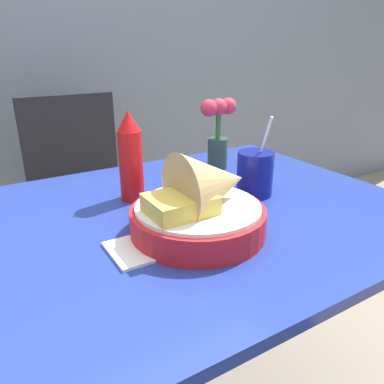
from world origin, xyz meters
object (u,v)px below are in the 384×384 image
(chair_far_window, at_px, (80,186))
(drink_cup, at_px, (255,175))
(ketchup_bottle, at_px, (131,158))
(food_basket, at_px, (203,205))
(flower_vase, at_px, (218,130))

(chair_far_window, bearing_deg, drink_cup, -74.12)
(chair_far_window, xyz_separation_m, ketchup_bottle, (-0.04, -0.71, 0.31))
(ketchup_bottle, xyz_separation_m, drink_cup, (0.28, -0.14, -0.06))
(food_basket, bearing_deg, drink_cup, 25.53)
(chair_far_window, distance_m, drink_cup, 0.92)
(drink_cup, bearing_deg, ketchup_bottle, 154.33)
(ketchup_bottle, bearing_deg, food_basket, -77.93)
(chair_far_window, height_order, flower_vase, flower_vase)
(drink_cup, xyz_separation_m, flower_vase, (0.05, 0.24, 0.07))
(chair_far_window, xyz_separation_m, flower_vase, (0.29, -0.61, 0.32))
(chair_far_window, relative_size, ketchup_bottle, 4.04)
(drink_cup, bearing_deg, chair_far_window, 105.88)
(chair_far_window, height_order, ketchup_bottle, ketchup_bottle)
(food_basket, relative_size, ketchup_bottle, 1.24)
(flower_vase, bearing_deg, chair_far_window, 115.40)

